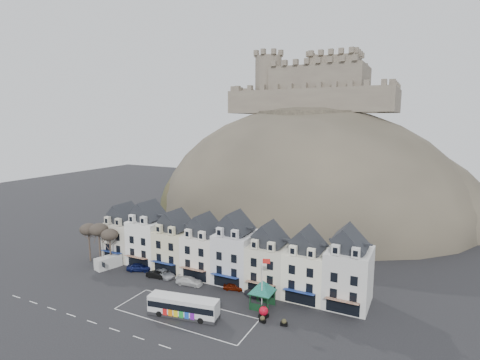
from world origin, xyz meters
name	(u,v)px	position (x,y,z in m)	size (l,w,h in m)	color
ground	(170,315)	(0.00, 0.00, 0.00)	(300.00, 300.00, 0.00)	black
coach_bay_markings	(185,314)	(2.00, 1.25, 0.00)	(22.00, 7.50, 0.01)	silver
townhouse_terrace	(221,250)	(0.15, 15.97, 5.30)	(54.40, 9.35, 11.80)	beige
castle_hill	(308,215)	(1.25, 68.95, 0.11)	(100.00, 76.00, 68.00)	#38342B
castle	(315,87)	(0.51, 75.93, 40.19)	(50.20, 22.20, 22.00)	#65584D
tree_left_far	(88,230)	(-29.00, 10.50, 6.90)	(3.61, 3.61, 8.24)	#3D2F27
tree_left_mid	(99,230)	(-26.00, 10.50, 7.24)	(3.78, 3.78, 8.64)	#3D2F27
tree_left_near	(109,235)	(-23.00, 10.50, 6.55)	(3.43, 3.43, 7.84)	#3D2F27
bus	(183,306)	(2.20, 0.54, 1.72)	(11.30, 4.42, 3.11)	#262628
bus_shelter	(263,286)	(11.86, 8.52, 3.57)	(7.25, 7.25, 4.60)	black
red_buoy	(264,312)	(13.25, 5.78, 0.90)	(1.46, 1.46, 1.76)	black
flagpole	(263,280)	(12.30, 7.52, 5.08)	(1.23, 0.48, 8.91)	silver
white_van	(108,262)	(-22.71, 9.50, 1.17)	(3.51, 5.53, 2.34)	silver
planter_west	(284,322)	(16.84, 4.98, 0.50)	(1.13, 0.73, 1.05)	black
planter_east	(262,319)	(13.67, 4.40, 0.49)	(1.11, 0.72, 1.02)	black
car_navy	(139,267)	(-16.00, 10.95, 0.79)	(1.87, 4.65, 1.59)	#0C1340
car_black	(156,275)	(-10.80, 9.90, 0.61)	(1.30, 3.73, 1.23)	black
car_silver	(165,274)	(-9.60, 10.96, 0.66)	(2.20, 4.70, 1.33)	#B4B8BD
car_white	(189,281)	(-3.37, 10.21, 0.73)	(2.04, 5.01, 1.45)	silver
car_maroon	(234,287)	(4.80, 12.00, 0.62)	(1.46, 3.62, 1.23)	#561204
car_charcoal	(255,294)	(9.48, 10.97, 0.64)	(1.36, 3.89, 1.28)	black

